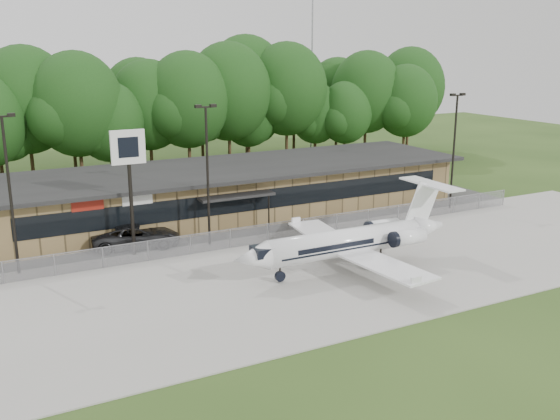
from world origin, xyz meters
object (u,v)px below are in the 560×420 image
terminal (232,189)px  business_jet (352,242)px  suv (136,236)px  pole_sign (129,161)px

terminal → business_jet: size_ratio=2.61×
terminal → suv: terminal is taller
terminal → business_jet: 16.60m
business_jet → pole_sign: bearing=141.7°
terminal → suv: size_ratio=6.57×
terminal → business_jet: bearing=-85.6°
business_jet → suv: bearing=135.6°
terminal → suv: 11.37m
pole_sign → suv: bearing=70.2°
suv → business_jet: bearing=-123.0°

